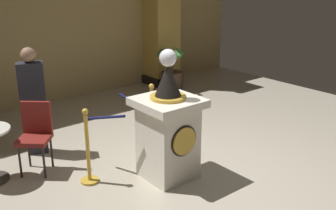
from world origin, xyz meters
The scene contains 10 objects.
ground_plane centered at (0.00, 0.00, 0.00)m, with size 10.01×10.01×0.00m, color #B2A893.
back_wall centered at (0.00, 4.25, 1.82)m, with size 10.01×0.16×3.64m, color tan.
pedestal_clock centered at (-0.20, 0.10, 0.67)m, with size 0.77×0.77×1.72m.
stanchion_near centered at (0.21, 1.01, 0.35)m, with size 0.24×0.24×1.02m.
stanchion_far centered at (-1.10, 0.63, 0.35)m, with size 0.24×0.24×1.01m.
velvet_rope centered at (-0.44, 0.82, 0.79)m, with size 0.88×0.87×0.22m.
column_right centered at (2.65, 3.90, 1.73)m, with size 0.81×0.81×3.49m.
potted_palm_right centered at (2.40, 3.19, 0.31)m, with size 0.73×0.73×1.07m.
bystander_guest centered at (-1.26, 1.92, 0.85)m, with size 0.42×0.34×1.60m.
cafe_chair_red centered at (-1.47, 1.37, 0.57)m, with size 0.56×0.56×0.96m.
Camera 1 is at (-3.21, -3.59, 2.61)m, focal length 42.58 mm.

